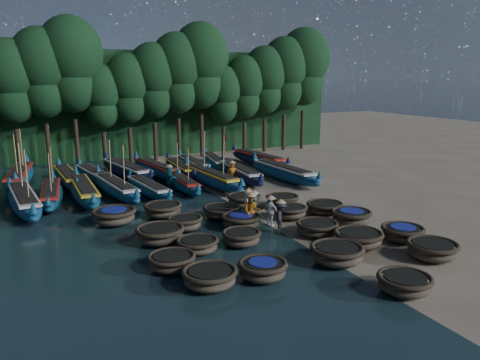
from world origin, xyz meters
name	(u,v)px	position (x,y,z in m)	size (l,w,h in m)	color
ground	(254,217)	(0.00, 0.00, 0.00)	(120.00, 120.00, 0.00)	gray
foliage_wall	(143,104)	(0.00, 23.50, 5.00)	(40.00, 3.00, 10.00)	black
coracle_3	(405,283)	(0.55, -10.64, 0.39)	(2.00, 2.00, 0.69)	brown
coracle_4	(432,249)	(4.03, -8.73, 0.43)	(2.44, 2.44, 0.76)	brown
coracle_5	(210,277)	(-5.58, -7.15, 0.42)	(2.52, 2.52, 0.73)	brown
coracle_6	(263,269)	(-3.49, -7.41, 0.44)	(2.26, 2.26, 0.75)	brown
coracle_7	(337,254)	(0.02, -7.39, 0.46)	(2.78, 2.78, 0.80)	brown
coracle_8	(358,238)	(2.10, -6.26, 0.44)	(2.27, 2.27, 0.77)	brown
coracle_9	(403,233)	(4.48, -6.57, 0.43)	(2.30, 2.30, 0.75)	brown
coracle_10	(172,261)	(-6.36, -5.02, 0.39)	(2.36, 2.36, 0.68)	brown
coracle_11	(198,245)	(-4.74, -3.70, 0.38)	(2.20, 2.20, 0.66)	brown
coracle_12	(241,237)	(-2.61, -3.75, 0.41)	(2.11, 2.11, 0.72)	brown
coracle_13	(317,228)	(1.33, -4.11, 0.41)	(2.52, 2.52, 0.71)	brown
coracle_14	(351,217)	(3.87, -3.56, 0.48)	(2.55, 2.55, 0.82)	brown
coracle_15	(160,234)	(-5.90, -1.83, 0.47)	(2.61, 2.61, 0.82)	brown
coracle_16	(185,223)	(-4.21, -0.53, 0.41)	(1.95, 1.95, 0.72)	brown
coracle_17	(241,221)	(-1.56, -1.58, 0.45)	(2.36, 2.36, 0.77)	brown
coracle_18	(290,212)	(1.62, -1.16, 0.41)	(1.92, 1.92, 0.72)	brown
coracle_19	(325,208)	(3.76, -1.37, 0.42)	(2.39, 2.39, 0.73)	brown
coracle_20	(114,216)	(-7.26, 2.01, 0.49)	(2.55, 2.55, 0.84)	brown
coracle_21	(163,210)	(-4.60, 2.06, 0.46)	(2.11, 2.11, 0.80)	brown
coracle_22	(222,211)	(-1.73, 0.55, 0.40)	(2.04, 2.04, 0.70)	brown
coracle_23	(244,200)	(0.31, 1.89, 0.46)	(2.48, 2.48, 0.80)	brown
coracle_24	(282,201)	(2.35, 0.89, 0.44)	(2.36, 2.36, 0.77)	brown
long_boat_0	(24,200)	(-11.44, 7.09, 0.60)	(2.28, 8.88, 3.79)	navy
long_boat_1	(51,194)	(-9.87, 8.28, 0.52)	(2.17, 7.70, 3.29)	#0F4355
long_boat_2	(84,191)	(-7.96, 7.95, 0.58)	(1.59, 8.63, 1.52)	#0F4355
long_boat_3	(116,188)	(-5.96, 8.06, 0.56)	(2.38, 8.25, 3.53)	navy
long_boat_4	(148,188)	(-4.01, 7.26, 0.49)	(2.06, 7.24, 1.28)	#0F4355
long_boat_5	(181,182)	(-1.53, 7.95, 0.49)	(1.40, 7.32, 3.11)	#0F4355
long_boat_6	(211,178)	(0.71, 7.93, 0.60)	(2.25, 8.88, 3.78)	navy
long_boat_7	(240,173)	(3.41, 8.85, 0.56)	(2.08, 8.29, 1.46)	black
long_boat_8	(283,172)	(6.32, 7.37, 0.60)	(2.02, 9.02, 1.59)	navy
long_boat_9	(20,176)	(-11.51, 14.33, 0.61)	(2.86, 9.02, 3.87)	#0F4355
long_boat_10	(67,178)	(-8.46, 12.70, 0.56)	(1.87, 8.34, 1.47)	navy
long_boat_11	(94,175)	(-6.59, 13.02, 0.51)	(2.39, 7.55, 1.34)	#0F4355
long_boat_12	(127,170)	(-4.10, 13.24, 0.61)	(3.10, 8.98, 1.60)	black
long_boat_13	(156,169)	(-1.90, 12.98, 0.56)	(2.59, 8.31, 1.48)	navy
long_boat_14	(180,168)	(-0.03, 12.58, 0.52)	(1.64, 7.73, 1.36)	black
long_boat_15	(193,164)	(1.57, 13.99, 0.49)	(1.34, 7.36, 1.30)	navy
long_boat_16	(214,161)	(3.67, 14.47, 0.50)	(2.54, 7.43, 1.33)	#0F4355
long_boat_17	(259,159)	(7.35, 13.21, 0.59)	(2.36, 8.81, 1.56)	black
fisherman_0	(248,204)	(-0.46, -0.18, 0.87)	(0.90, 0.93, 1.81)	silver
fisherman_1	(254,206)	(-0.57, -1.08, 0.96)	(0.53, 0.70, 1.92)	#1A616E
fisherman_2	(252,210)	(-0.99, -1.61, 0.93)	(1.09, 1.04, 1.97)	#AD6117
fisherman_3	(281,217)	(-0.15, -3.09, 0.88)	(1.09, 1.25, 1.88)	black
fisherman_4	(271,210)	(0.05, -1.76, 0.85)	(0.74, 0.98, 1.75)	silver
fisherman_5	(170,178)	(-2.32, 8.03, 0.89)	(0.75, 1.65, 1.92)	#1A616E
fisherman_6	(232,171)	(2.51, 8.27, 0.85)	(0.81, 0.58, 1.75)	#AD6117
tree_2	(11,80)	(-11.40, 20.00, 7.32)	(4.51, 4.51, 10.63)	black
tree_3	(42,72)	(-9.10, 20.00, 8.00)	(4.92, 4.92, 11.60)	black
tree_4	(71,63)	(-6.80, 20.00, 8.67)	(5.34, 5.34, 12.58)	black
tree_5	(101,96)	(-4.50, 20.00, 5.97)	(3.68, 3.68, 8.68)	black
tree_6	(128,88)	(-2.20, 20.00, 6.65)	(4.09, 4.09, 9.65)	black
tree_7	(153,80)	(0.10, 20.00, 7.32)	(4.51, 4.51, 10.63)	black
tree_8	(177,72)	(2.40, 20.00, 8.00)	(4.92, 4.92, 11.60)	black
tree_9	(200,65)	(4.70, 20.00, 8.67)	(5.34, 5.34, 12.58)	black
tree_10	(223,94)	(7.00, 20.00, 5.97)	(3.68, 3.68, 8.68)	black
tree_11	(244,86)	(9.30, 20.00, 6.65)	(4.09, 4.09, 9.65)	black
tree_12	(265,79)	(11.60, 20.00, 7.32)	(4.51, 4.51, 10.63)	black
tree_13	(285,72)	(13.90, 20.00, 8.00)	(4.92, 4.92, 11.60)	black
tree_14	(304,66)	(16.20, 20.00, 8.67)	(5.34, 5.34, 12.58)	black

